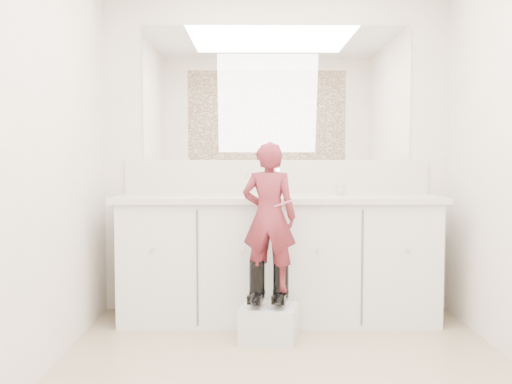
{
  "coord_description": "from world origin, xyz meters",
  "views": [
    {
      "loc": [
        -0.18,
        -2.81,
        1.17
      ],
      "look_at": [
        -0.16,
        0.86,
        0.94
      ],
      "focal_mm": 40.0,
      "sensor_mm": 36.0,
      "label": 1
    }
  ],
  "objects": [
    {
      "name": "wall_back",
      "position": [
        0.0,
        1.5,
        1.2
      ],
      "size": [
        2.6,
        0.0,
        2.6
      ],
      "primitive_type": "plane",
      "rotation": [
        1.57,
        0.0,
        0.0
      ],
      "color": "beige",
      "rests_on": "floor"
    },
    {
      "name": "wall_front",
      "position": [
        0.0,
        -1.5,
        1.2
      ],
      "size": [
        2.6,
        0.0,
        2.6
      ],
      "primitive_type": "plane",
      "rotation": [
        -1.57,
        0.0,
        0.0
      ],
      "color": "beige",
      "rests_on": "floor"
    },
    {
      "name": "wall_left",
      "position": [
        -1.3,
        0.0,
        1.2
      ],
      "size": [
        0.0,
        3.0,
        3.0
      ],
      "primitive_type": "plane",
      "rotation": [
        1.57,
        0.0,
        1.57
      ],
      "color": "beige",
      "rests_on": "floor"
    },
    {
      "name": "vanity_cabinet",
      "position": [
        0.0,
        1.23,
        0.42
      ],
      "size": [
        2.2,
        0.55,
        0.85
      ],
      "primitive_type": "cube",
      "color": "silver",
      "rests_on": "floor"
    },
    {
      "name": "countertop",
      "position": [
        0.0,
        1.21,
        0.87
      ],
      "size": [
        2.28,
        0.58,
        0.04
      ],
      "primitive_type": "cube",
      "color": "beige",
      "rests_on": "vanity_cabinet"
    },
    {
      "name": "backsplash",
      "position": [
        0.0,
        1.49,
        1.02
      ],
      "size": [
        2.28,
        0.03,
        0.25
      ],
      "primitive_type": "cube",
      "color": "beige",
      "rests_on": "countertop"
    },
    {
      "name": "mirror",
      "position": [
        0.0,
        1.49,
        1.64
      ],
      "size": [
        2.0,
        0.02,
        1.0
      ],
      "primitive_type": "cube",
      "color": "white",
      "rests_on": "wall_back"
    },
    {
      "name": "faucet",
      "position": [
        0.0,
        1.38,
        0.94
      ],
      "size": [
        0.08,
        0.08,
        0.1
      ],
      "primitive_type": "cylinder",
      "color": "silver",
      "rests_on": "countertop"
    },
    {
      "name": "cup",
      "position": [
        0.45,
        1.28,
        0.93
      ],
      "size": [
        0.12,
        0.12,
        0.09
      ],
      "primitive_type": "imported",
      "rotation": [
        0.0,
        0.0,
        0.29
      ],
      "color": "beige",
      "rests_on": "countertop"
    },
    {
      "name": "soap_bottle",
      "position": [
        -0.22,
        1.25,
        0.97
      ],
      "size": [
        0.07,
        0.08,
        0.16
      ],
      "primitive_type": "imported",
      "rotation": [
        0.0,
        0.0,
        -0.02
      ],
      "color": "beige",
      "rests_on": "countertop"
    },
    {
      "name": "step_stool",
      "position": [
        -0.08,
        0.75,
        0.11
      ],
      "size": [
        0.4,
        0.35,
        0.22
      ],
      "primitive_type": "cube",
      "rotation": [
        0.0,
        0.0,
        -0.2
      ],
      "color": "silver",
      "rests_on": "floor"
    },
    {
      "name": "boot_left",
      "position": [
        -0.15,
        0.75,
        0.36
      ],
      "size": [
        0.14,
        0.21,
        0.29
      ],
      "primitive_type": null,
      "rotation": [
        0.0,
        0.0,
        -0.2
      ],
      "color": "black",
      "rests_on": "step_stool"
    },
    {
      "name": "boot_right",
      "position": [
        -0.0,
        0.75,
        0.36
      ],
      "size": [
        0.14,
        0.21,
        0.29
      ],
      "primitive_type": null,
      "rotation": [
        0.0,
        0.0,
        -0.2
      ],
      "color": "black",
      "rests_on": "step_stool"
    },
    {
      "name": "toddler",
      "position": [
        -0.08,
        0.75,
        0.79
      ],
      "size": [
        0.38,
        0.29,
        0.94
      ],
      "primitive_type": "imported",
      "rotation": [
        0.0,
        0.0,
        2.94
      ],
      "color": "#B13643",
      "rests_on": "step_stool"
    },
    {
      "name": "toothbrush",
      "position": [
        -0.01,
        0.7,
        0.87
      ],
      "size": [
        0.14,
        0.04,
        0.06
      ],
      "primitive_type": "cylinder",
      "rotation": [
        0.0,
        1.22,
        -0.2
      ],
      "color": "#CE5078",
      "rests_on": "toddler"
    }
  ]
}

